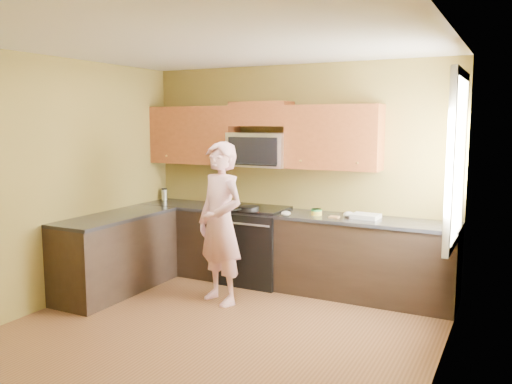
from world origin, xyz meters
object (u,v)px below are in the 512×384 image
Objects in this scene: microwave at (260,166)px; travel_mug at (165,200)px; stove at (255,245)px; woman at (220,223)px; butter_tub at (316,215)px; frying_pan at (249,211)px.

microwave reaches higher than travel_mug.
stove is 0.53× the size of woman.
microwave reaches higher than butter_tub.
microwave is 0.98m from butter_tub.
butter_tub is at bearing 35.33° from frying_pan.
frying_pan is at bearing -84.00° from microwave.
woman reaches higher than butter_tub.
microwave is 1.59m from travel_mug.
travel_mug is (-1.50, 0.15, 0.45)m from stove.
microwave is 0.63m from frying_pan.
woman is 1.16m from butter_tub.
microwave is 4.57× the size of travel_mug.
travel_mug reaches higher than frying_pan.
woman is 0.59m from frying_pan.
woman is 13.89× the size of butter_tub.
woman is 1.80m from travel_mug.
stove is 7.37× the size of butter_tub.
stove is at bearing 178.72° from butter_tub.
butter_tub reaches higher than stove.
microwave is at bearing 90.00° from stove.
travel_mug reaches higher than butter_tub.
frying_pan is 3.44× the size of butter_tub.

